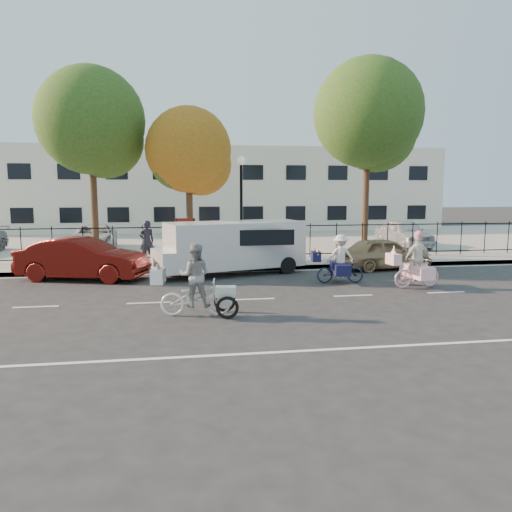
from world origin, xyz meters
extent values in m
plane|color=#333334|center=(0.00, 0.00, 0.00)|extent=(120.00, 120.00, 0.00)
cube|color=#A8A399|center=(0.00, 5.05, 0.07)|extent=(60.00, 0.10, 0.15)
cube|color=#A8A399|center=(0.00, 6.10, 0.07)|extent=(60.00, 2.20, 0.15)
cube|color=#A8A399|center=(0.00, 15.00, 0.07)|extent=(60.00, 15.60, 0.15)
cube|color=silver|center=(0.00, 25.00, 3.00)|extent=(34.00, 10.00, 6.00)
cylinder|color=black|center=(0.50, 6.80, 2.15)|extent=(0.12, 0.12, 4.00)
sphere|color=white|center=(0.50, 6.80, 4.30)|extent=(0.36, 0.36, 0.36)
cylinder|color=black|center=(-2.20, 6.80, 1.05)|extent=(0.06, 0.06, 1.80)
cylinder|color=black|center=(-1.50, 6.80, 1.05)|extent=(0.06, 0.06, 1.80)
cube|color=#59140F|center=(-1.85, 6.80, 1.65)|extent=(0.85, 0.04, 0.60)
imported|color=white|center=(-1.75, -1.58, 0.46)|extent=(1.82, 0.83, 0.92)
imported|color=white|center=(-1.75, -1.58, 1.03)|extent=(0.86, 0.71, 1.61)
cube|color=white|center=(-2.66, -1.46, 1.03)|extent=(0.38, 0.60, 0.37)
cone|color=white|center=(-2.66, -1.34, 1.27)|extent=(0.14, 0.14, 0.18)
cone|color=white|center=(-2.66, -1.58, 1.27)|extent=(0.14, 0.14, 0.18)
torus|color=black|center=(-0.98, -2.04, 0.29)|extent=(0.58, 0.16, 0.57)
torus|color=black|center=(-0.98, -1.32, 0.29)|extent=(0.58, 0.16, 0.57)
cube|color=white|center=(-0.98, -1.68, 0.62)|extent=(0.55, 0.42, 0.26)
imported|color=#E0AAC5|center=(5.45, 0.86, 0.48)|extent=(1.65, 0.61, 0.97)
imported|color=white|center=(5.45, 0.86, 0.97)|extent=(0.92, 0.46, 1.52)
cube|color=#FDC1C7|center=(4.59, 0.77, 0.97)|extent=(0.34, 0.56, 0.35)
cone|color=white|center=(4.59, 0.77, 1.28)|extent=(0.12, 0.12, 0.31)
cube|color=#FDC1C7|center=(5.45, 0.86, 0.53)|extent=(0.66, 1.30, 0.39)
sphere|color=pink|center=(5.45, 0.86, 1.72)|extent=(0.27, 0.27, 0.27)
imported|color=#101C36|center=(3.25, 2.01, 0.41)|extent=(1.63, 0.73, 0.83)
imported|color=silver|center=(3.25, 2.01, 0.93)|extent=(0.99, 0.65, 1.45)
cube|color=#111139|center=(2.43, 2.11, 0.92)|extent=(0.33, 0.53, 0.33)
cone|color=gold|center=(2.43, 2.27, 1.10)|extent=(0.11, 0.22, 0.30)
cone|color=gold|center=(2.43, 1.94, 1.10)|extent=(0.11, 0.22, 0.30)
cube|color=#111139|center=(3.25, 2.01, 0.51)|extent=(0.64, 1.25, 0.37)
cube|color=silver|center=(-0.05, 4.37, 1.11)|extent=(5.33, 3.14, 1.67)
cube|color=silver|center=(-2.79, 4.37, 0.65)|extent=(0.94, 1.87, 0.74)
cylinder|color=black|center=(-1.81, 3.56, 0.32)|extent=(0.69, 0.41, 0.65)
cylinder|color=black|center=(-1.81, 5.19, 0.32)|extent=(0.69, 0.41, 0.65)
cylinder|color=black|center=(1.71, 3.56, 0.32)|extent=(0.69, 0.41, 0.65)
cylinder|color=black|center=(1.71, 5.19, 0.32)|extent=(0.69, 0.41, 0.65)
imported|color=#550D09|center=(-5.45, 4.00, 0.74)|extent=(4.73, 2.77, 1.47)
imported|color=tan|center=(5.90, 4.50, 0.63)|extent=(3.84, 1.88, 1.26)
imported|color=black|center=(-3.41, 6.80, 1.01)|extent=(0.73, 0.61, 1.72)
imported|color=silver|center=(-6.22, 11.47, 0.77)|extent=(2.47, 4.66, 1.25)
imported|color=#B7BCC0|center=(9.43, 10.28, 0.86)|extent=(1.83, 4.21, 1.41)
cylinder|color=#442D1D|center=(-5.63, 8.10, 2.61)|extent=(0.28, 0.28, 5.22)
sphere|color=#385B1E|center=(-5.63, 8.10, 5.97)|extent=(4.47, 4.47, 4.47)
sphere|color=#385B1E|center=(-5.13, 8.30, 5.22)|extent=(3.28, 3.28, 3.28)
cylinder|color=#442D1D|center=(-1.64, 7.30, 2.08)|extent=(0.28, 0.28, 4.16)
sphere|color=#9F6219|center=(-1.64, 7.30, 4.76)|extent=(3.57, 3.57, 3.57)
sphere|color=#9F6219|center=(-1.14, 7.50, 4.16)|extent=(2.62, 2.62, 2.62)
cylinder|color=#442D1D|center=(6.29, 7.67, 2.83)|extent=(0.28, 0.28, 5.66)
sphere|color=#385B1E|center=(6.29, 7.67, 6.47)|extent=(4.85, 4.85, 4.85)
sphere|color=#385B1E|center=(6.79, 7.87, 5.66)|extent=(3.56, 3.56, 3.56)
camera|label=1|loc=(-2.15, -13.98, 3.24)|focal=35.00mm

